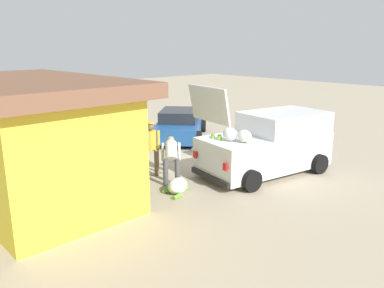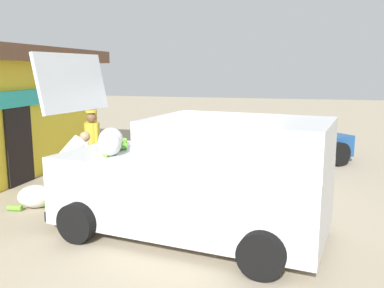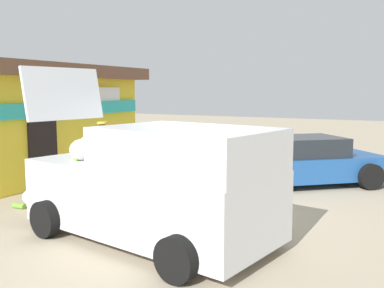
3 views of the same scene
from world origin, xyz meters
The scene contains 7 objects.
ground_plane centered at (0.00, 0.00, 0.00)m, with size 60.00×60.00×0.00m, color tan.
delivery_van centered at (-2.18, -0.11, 0.93)m, with size 2.73×4.62×2.86m.
parked_sedan centered at (3.22, -1.00, 0.59)m, with size 4.06×4.21×1.25m.
vendor_standing centered at (0.02, 2.87, 0.98)m, with size 0.48×0.48×1.70m.
customer_bending centered at (-0.93, 2.84, 0.82)m, with size 0.71×0.69×1.34m.
unloaded_banana_pile centered at (-1.64, 3.21, 0.19)m, with size 0.81×0.90×0.43m.
paint_bucket centered at (3.29, 3.94, 0.19)m, with size 0.33×0.33×0.37m, color #BF3F33.
Camera 2 is at (-8.31, -1.58, 2.60)m, focal length 39.13 mm.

